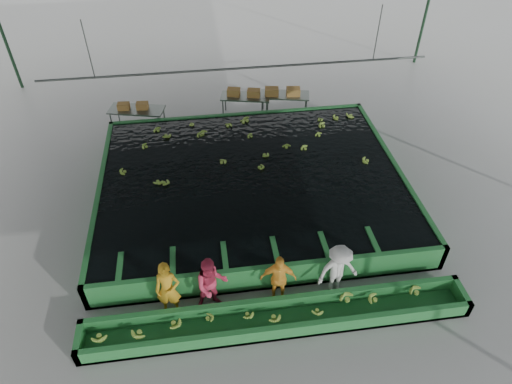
{
  "coord_description": "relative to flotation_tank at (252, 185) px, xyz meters",
  "views": [
    {
      "loc": [
        -1.51,
        -10.17,
        10.29
      ],
      "look_at": [
        0.0,
        0.5,
        1.0
      ],
      "focal_mm": 32.0,
      "sensor_mm": 36.0,
      "label": 1
    }
  ],
  "objects": [
    {
      "name": "ground",
      "position": [
        0.0,
        -1.5,
        -0.45
      ],
      "size": [
        80.0,
        80.0,
        0.0
      ],
      "primitive_type": "plane",
      "color": "gray",
      "rests_on": "ground"
    },
    {
      "name": "shed_roof",
      "position": [
        0.0,
        -1.5,
        4.55
      ],
      "size": [
        20.0,
        22.0,
        0.04
      ],
      "primitive_type": "cube",
      "color": "#9193A0",
      "rests_on": "shed_posts"
    },
    {
      "name": "shed_posts",
      "position": [
        0.0,
        -1.5,
        2.05
      ],
      "size": [
        20.0,
        22.0,
        5.0
      ],
      "primitive_type": null,
      "color": "#1B3922",
      "rests_on": "ground"
    },
    {
      "name": "flotation_tank",
      "position": [
        0.0,
        0.0,
        0.0
      ],
      "size": [
        10.0,
        8.0,
        0.9
      ],
      "primitive_type": null,
      "color": "#226A2F",
      "rests_on": "ground"
    },
    {
      "name": "tank_water",
      "position": [
        0.0,
        -0.0,
        0.4
      ],
      "size": [
        9.7,
        7.7,
        0.0
      ],
      "primitive_type": "cube",
      "color": "black",
      "rests_on": "flotation_tank"
    },
    {
      "name": "sorting_trough",
      "position": [
        0.0,
        -5.1,
        -0.2
      ],
      "size": [
        10.0,
        1.0,
        0.5
      ],
      "primitive_type": null,
      "color": "#226A2F",
      "rests_on": "ground"
    },
    {
      "name": "cableway_rail",
      "position": [
        0.0,
        3.5,
        2.55
      ],
      "size": [
        0.08,
        0.08,
        14.0
      ],
      "primitive_type": "cylinder",
      "color": "#59605B",
      "rests_on": "shed_roof"
    },
    {
      "name": "rail_hanger_left",
      "position": [
        -5.0,
        3.5,
        3.55
      ],
      "size": [
        0.04,
        0.04,
        2.0
      ],
      "primitive_type": "cylinder",
      "color": "#59605B",
      "rests_on": "shed_roof"
    },
    {
      "name": "rail_hanger_right",
      "position": [
        5.0,
        3.5,
        3.55
      ],
      "size": [
        0.04,
        0.04,
        2.0
      ],
      "primitive_type": "cylinder",
      "color": "#59605B",
      "rests_on": "shed_roof"
    },
    {
      "name": "worker_a",
      "position": [
        -2.72,
        -4.3,
        0.44
      ],
      "size": [
        0.69,
        0.49,
        1.77
      ],
      "primitive_type": "imported",
      "rotation": [
        0.0,
        0.0,
        -0.11
      ],
      "color": "#C68E1A",
      "rests_on": "ground"
    },
    {
      "name": "worker_b",
      "position": [
        -1.62,
        -4.3,
        0.43
      ],
      "size": [
        0.96,
        0.8,
        1.77
      ],
      "primitive_type": "imported",
      "rotation": [
        0.0,
        0.0,
        0.16
      ],
      "color": "#C93050",
      "rests_on": "ground"
    },
    {
      "name": "worker_c",
      "position": [
        0.12,
        -4.3,
        0.36
      ],
      "size": [
        1.0,
        0.53,
        1.63
      ],
      "primitive_type": "imported",
      "rotation": [
        0.0,
        0.0,
        -0.14
      ],
      "color": "yellow",
      "rests_on": "ground"
    },
    {
      "name": "worker_d",
      "position": [
        1.72,
        -4.3,
        0.41
      ],
      "size": [
        1.19,
        0.78,
        1.73
      ],
      "primitive_type": "imported",
      "rotation": [
        0.0,
        0.0,
        0.13
      ],
      "color": "silver",
      "rests_on": "ground"
    },
    {
      "name": "packing_table_left",
      "position": [
        -4.0,
        4.68,
        0.04
      ],
      "size": [
        2.31,
        1.36,
        0.98
      ],
      "primitive_type": null,
      "rotation": [
        0.0,
        0.0,
        -0.24
      ],
      "color": "#59605B",
      "rests_on": "ground"
    },
    {
      "name": "packing_table_mid",
      "position": [
        0.43,
        5.22,
        0.01
      ],
      "size": [
        2.17,
        1.25,
        0.93
      ],
      "primitive_type": null,
      "rotation": [
        0.0,
        0.0,
        -0.22
      ],
      "color": "#59605B",
      "rests_on": "ground"
    },
    {
      "name": "packing_table_right",
      "position": [
        2.08,
        5.12,
        0.02
      ],
      "size": [
        2.17,
        1.24,
        0.93
      ],
      "primitive_type": null,
      "rotation": [
        0.0,
        0.0,
        -0.21
      ],
      "color": "#59605B",
      "rests_on": "ground"
    },
    {
      "name": "box_stack_left",
      "position": [
        -4.11,
        4.71,
        0.53
      ],
      "size": [
        1.21,
        0.42,
        0.26
      ],
      "primitive_type": null,
      "rotation": [
        0.0,
        0.0,
        -0.08
      ],
      "color": "olive",
      "rests_on": "packing_table_left"
    },
    {
      "name": "box_stack_mid",
      "position": [
        0.36,
        5.26,
        0.48
      ],
      "size": [
        1.41,
        0.69,
        0.29
      ],
      "primitive_type": null,
      "rotation": [
        0.0,
        0.0,
        -0.24
      ],
      "color": "olive",
      "rests_on": "packing_table_mid"
    },
    {
      "name": "box_stack_right",
      "position": [
        1.97,
        5.08,
        0.48
      ],
      "size": [
        1.5,
        0.59,
        0.31
      ],
      "primitive_type": null,
      "rotation": [
        0.0,
        0.0,
        -0.13
      ],
      "color": "olive",
      "rests_on": "packing_table_right"
    },
    {
      "name": "floating_bananas",
      "position": [
        0.0,
        0.8,
        0.4
      ],
      "size": [
        9.49,
        6.47,
        0.13
      ],
      "primitive_type": null,
      "color": "#7FA837",
      "rests_on": "tank_water"
    },
    {
      "name": "trough_bananas",
      "position": [
        0.0,
        -5.1,
        -0.05
      ],
      "size": [
        9.17,
        0.61,
        0.12
      ],
      "primitive_type": null,
      "color": "#7FA837",
      "rests_on": "sorting_trough"
    }
  ]
}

